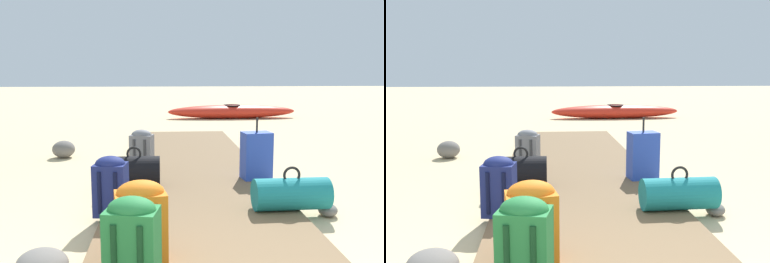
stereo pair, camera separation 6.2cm
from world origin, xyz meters
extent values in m
plane|color=#D1BA8C|center=(0.00, 2.84, 0.00)|extent=(60.00, 60.00, 0.00)
cube|color=brown|center=(0.00, 3.55, 0.04)|extent=(1.80, 7.11, 0.08)
cylinder|color=black|center=(-0.67, 2.94, 0.25)|extent=(0.57, 0.35, 0.34)
torus|color=black|center=(-0.67, 2.94, 0.45)|extent=(0.16, 0.02, 0.16)
cube|color=orange|center=(-0.51, 1.13, 0.32)|extent=(0.37, 0.28, 0.47)
ellipsoid|color=orange|center=(-0.51, 1.13, 0.55)|extent=(0.35, 0.27, 0.17)
cylinder|color=#70380C|center=(-0.57, 1.00, 0.32)|extent=(0.04, 0.04, 0.38)
cylinder|color=#70380C|center=(-0.41, 1.02, 0.32)|extent=(0.04, 0.04, 0.38)
cylinder|color=#197A7F|center=(0.82, 2.07, 0.23)|extent=(0.70, 0.32, 0.30)
torus|color=black|center=(0.82, 2.07, 0.41)|extent=(0.16, 0.03, 0.16)
cube|color=#2847B7|center=(0.75, 3.21, 0.36)|extent=(0.36, 0.28, 0.56)
cylinder|color=black|center=(0.75, 3.21, 0.72)|extent=(0.02, 0.02, 0.17)
cube|color=slate|center=(-0.63, 3.82, 0.30)|extent=(0.33, 0.27, 0.44)
ellipsoid|color=slate|center=(-0.63, 3.82, 0.52)|extent=(0.31, 0.25, 0.14)
cylinder|color=#3A3A3D|center=(-0.73, 3.74, 0.30)|extent=(0.04, 0.04, 0.36)
cylinder|color=#3A3A3D|center=(-0.59, 3.71, 0.30)|extent=(0.04, 0.04, 0.36)
cube|color=navy|center=(-0.82, 2.06, 0.31)|extent=(0.31, 0.27, 0.46)
ellipsoid|color=navy|center=(-0.82, 2.06, 0.54)|extent=(0.29, 0.25, 0.14)
cylinder|color=black|center=(-0.90, 1.95, 0.31)|extent=(0.04, 0.04, 0.37)
cylinder|color=black|center=(-0.77, 1.93, 0.31)|extent=(0.04, 0.04, 0.37)
cube|color=#237538|center=(-0.53, 0.67, 0.34)|extent=(0.33, 0.27, 0.51)
ellipsoid|color=#237538|center=(-0.53, 0.67, 0.59)|extent=(0.31, 0.26, 0.15)
cylinder|color=#113A1C|center=(-0.62, 0.57, 0.34)|extent=(0.04, 0.04, 0.41)
cylinder|color=#113A1C|center=(-0.48, 0.54, 0.34)|extent=(0.04, 0.04, 0.41)
ellipsoid|color=red|center=(1.60, 10.14, 0.19)|extent=(3.64, 0.78, 0.38)
torus|color=black|center=(1.60, 10.14, 0.36)|extent=(0.50, 0.50, 0.05)
ellipsoid|color=slate|center=(1.19, 2.10, 0.06)|extent=(0.22, 0.24, 0.12)
ellipsoid|color=slate|center=(-1.91, 4.97, 0.13)|extent=(0.49, 0.48, 0.27)
camera|label=1|loc=(-0.35, -1.60, 1.36)|focal=39.31mm
camera|label=2|loc=(-0.41, -1.59, 1.36)|focal=39.31mm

